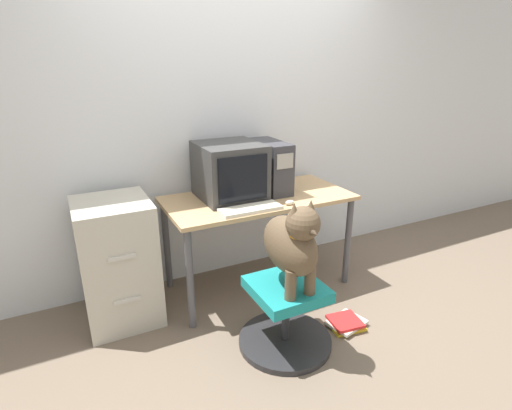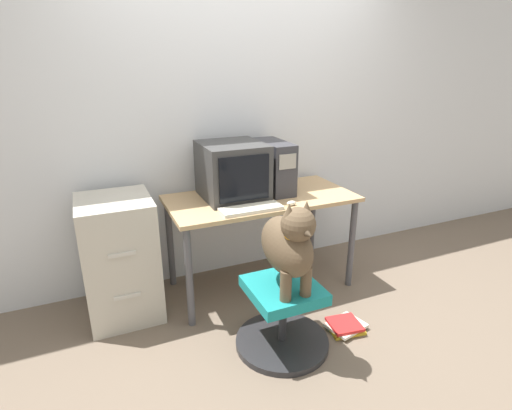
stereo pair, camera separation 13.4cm
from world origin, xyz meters
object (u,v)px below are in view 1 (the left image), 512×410
at_px(keyboard, 251,209).
at_px(crt_monitor, 230,171).
at_px(pc_tower, 270,166).
at_px(office_chair, 286,317).
at_px(filing_cabinet, 118,261).
at_px(dog, 292,243).
at_px(book_stack_floor, 346,323).

bearing_deg(keyboard, crt_monitor, 91.83).
xyz_separation_m(pc_tower, office_chair, (-0.33, -0.82, -0.75)).
relative_size(pc_tower, keyboard, 1.02).
xyz_separation_m(keyboard, office_chair, (0.01, -0.48, -0.57)).
distance_m(crt_monitor, pc_tower, 0.35).
relative_size(keyboard, filing_cabinet, 0.50).
bearing_deg(keyboard, dog, -89.06).
height_order(crt_monitor, office_chair, crt_monitor).
distance_m(crt_monitor, book_stack_floor, 1.35).
bearing_deg(office_chair, filing_cabinet, 138.35).
relative_size(pc_tower, book_stack_floor, 1.56).
bearing_deg(book_stack_floor, pc_tower, 98.72).
bearing_deg(filing_cabinet, pc_tower, 2.01).
height_order(pc_tower, book_stack_floor, pc_tower).
xyz_separation_m(office_chair, dog, (-0.00, -0.05, 0.54)).
distance_m(office_chair, filing_cabinet, 1.19).
xyz_separation_m(keyboard, filing_cabinet, (-0.87, 0.30, -0.34)).
distance_m(office_chair, book_stack_floor, 0.49).
xyz_separation_m(pc_tower, dog, (-0.33, -0.87, -0.22)).
height_order(crt_monitor, book_stack_floor, crt_monitor).
bearing_deg(pc_tower, crt_monitor, -178.25).
distance_m(crt_monitor, filing_cabinet, 1.01).
relative_size(office_chair, book_stack_floor, 2.13).
xyz_separation_m(office_chair, book_stack_floor, (0.46, -0.04, -0.17)).
xyz_separation_m(filing_cabinet, book_stack_floor, (1.33, -0.82, -0.40)).
relative_size(keyboard, office_chair, 0.72).
distance_m(filing_cabinet, book_stack_floor, 1.62).
relative_size(keyboard, dog, 0.74).
bearing_deg(dog, filing_cabinet, 136.58).
bearing_deg(pc_tower, filing_cabinet, -177.99).
height_order(crt_monitor, dog, crt_monitor).
xyz_separation_m(crt_monitor, keyboard, (0.01, -0.33, -0.19)).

